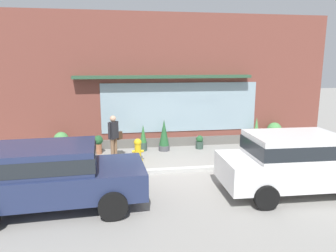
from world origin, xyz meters
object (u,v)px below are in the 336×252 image
potted_plant_corner_tall (256,132)px  potted_plant_doorstep (98,143)px  potted_plant_window_right (143,138)px  potted_plant_low_front (164,136)px  potted_plant_by_entrance (61,142)px  parked_car_navy (51,173)px  potted_plant_window_center (274,132)px  fire_hydrant (138,150)px  potted_plant_window_left (199,142)px  parked_car_white (297,160)px  pedestrian_with_handbag (114,134)px

potted_plant_corner_tall → potted_plant_doorstep: bearing=-177.2°
potted_plant_window_right → potted_plant_low_front: 0.83m
potted_plant_by_entrance → potted_plant_corner_tall: 7.93m
parked_car_navy → potted_plant_corner_tall: parked_car_navy is taller
potted_plant_window_center → potted_plant_low_front: (-4.84, -0.32, 0.12)m
fire_hydrant → potted_plant_window_left: 2.89m
parked_car_white → potted_plant_doorstep: size_ratio=5.90×
parked_car_white → potted_plant_corner_tall: bearing=78.9°
fire_hydrant → potted_plant_low_front: bearing=47.8°
potted_plant_window_center → potted_plant_by_entrance: 8.78m
potted_plant_window_center → potted_plant_window_right: 5.66m
potted_plant_window_center → potted_plant_corner_tall: potted_plant_corner_tall is taller
parked_car_white → potted_plant_by_entrance: (-6.81, 4.74, -0.44)m
parked_car_navy → potted_plant_doorstep: bearing=76.6°
pedestrian_with_handbag → potted_plant_by_entrance: bearing=99.7°
potted_plant_window_center → potted_plant_doorstep: bearing=-177.1°
fire_hydrant → potted_plant_window_center: potted_plant_window_center is taller
potted_plant_window_left → potted_plant_corner_tall: (2.53, 0.22, 0.30)m
fire_hydrant → pedestrian_with_handbag: pedestrian_with_handbag is taller
pedestrian_with_handbag → potted_plant_window_center: (6.78, 1.30, -0.46)m
potted_plant_window_right → potted_plant_by_entrance: (-3.12, 0.00, -0.03)m
potted_plant_by_entrance → potted_plant_corner_tall: size_ratio=0.73×
potted_plant_corner_tall → parked_car_white: bearing=-102.8°
potted_plant_corner_tall → potted_plant_window_left: bearing=-175.0°
potted_plant_window_right → potted_plant_by_entrance: 3.12m
parked_car_navy → potted_plant_by_entrance: size_ratio=5.01×
pedestrian_with_handbag → potted_plant_by_entrance: size_ratio=1.88×
parked_car_navy → potted_plant_by_entrance: (-0.55, 4.67, -0.42)m
pedestrian_with_handbag → potted_plant_doorstep: (-0.61, 0.92, -0.53)m
fire_hydrant → parked_car_white: 5.27m
parked_car_white → potted_plant_corner_tall: 5.03m
potted_plant_by_entrance → potted_plant_low_front: potted_plant_low_front is taller
fire_hydrant → potted_plant_window_center: 6.16m
potted_plant_window_right → potted_plant_low_front: (0.82, -0.11, 0.11)m
parked_car_navy → potted_plant_window_right: 5.34m
potted_plant_low_front → potted_plant_doorstep: bearing=-178.8°
potted_plant_doorstep → potted_plant_corner_tall: (6.54, 0.32, 0.15)m
potted_plant_window_center → potted_plant_by_entrance: potted_plant_window_center is taller
potted_plant_window_center → potted_plant_by_entrance: bearing=-178.6°
parked_car_white → potted_plant_window_left: 4.93m
parked_car_navy → potted_plant_doorstep: size_ratio=6.01×
potted_plant_window_right → pedestrian_with_handbag: bearing=-136.0°
parked_car_navy → potted_plant_low_front: 5.69m
potted_plant_low_front → pedestrian_with_handbag: bearing=-153.3°
pedestrian_with_handbag → parked_car_white: (4.82, -3.66, -0.04)m
potted_plant_window_right → potted_plant_by_entrance: potted_plant_window_right is taller
potted_plant_by_entrance → potted_plant_window_center: bearing=1.4°
fire_hydrant → potted_plant_low_front: potted_plant_low_front is taller
potted_plant_window_center → parked_car_white: bearing=-111.6°
pedestrian_with_handbag → potted_plant_window_right: pedestrian_with_handbag is taller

